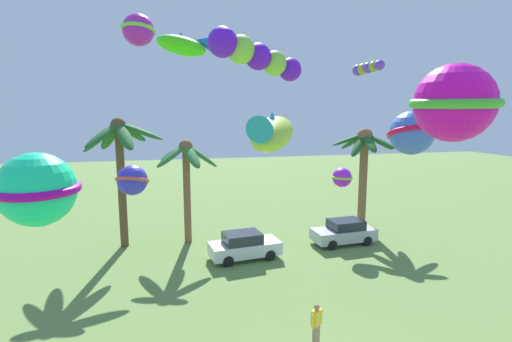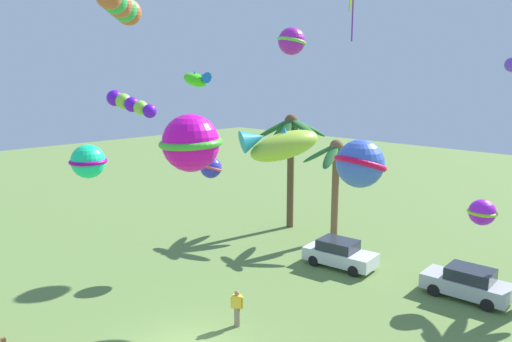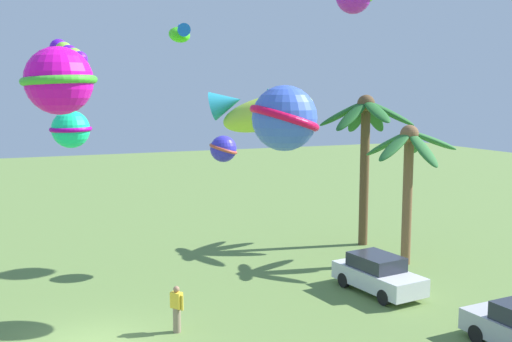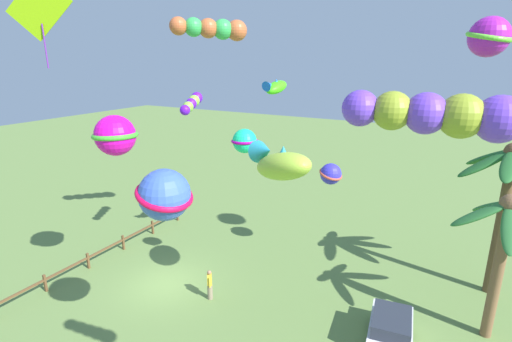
% 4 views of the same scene
% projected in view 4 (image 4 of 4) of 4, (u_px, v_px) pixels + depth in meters
% --- Properties ---
extents(ground_plane, '(120.00, 120.00, 0.00)m').
position_uv_depth(ground_plane, '(166.00, 285.00, 20.36)').
color(ground_plane, olive).
extents(palm_tree_0, '(4.86, 4.66, 7.84)m').
position_uv_depth(palm_tree_0, '(509.00, 179.00, 18.10)').
color(palm_tree_0, brown).
rests_on(palm_tree_0, ground).
extents(palm_tree_1, '(3.96, 4.41, 6.50)m').
position_uv_depth(palm_tree_1, '(507.00, 232.00, 15.26)').
color(palm_tree_1, brown).
rests_on(palm_tree_1, ground).
extents(rail_fence, '(13.04, 0.12, 0.95)m').
position_uv_depth(rail_fence, '(106.00, 249.00, 22.87)').
color(rail_fence, brown).
rests_on(rail_fence, ground).
extents(parked_car_0, '(4.08, 2.16, 1.51)m').
position_uv_depth(parked_car_0, '(390.00, 333.00, 15.66)').
color(parked_car_0, silver).
rests_on(parked_car_0, ground).
extents(spectator_0, '(0.46, 0.41, 1.59)m').
position_uv_depth(spectator_0, '(210.00, 284.00, 18.94)').
color(spectator_0, gray).
rests_on(spectator_0, ground).
extents(kite_tube_0, '(0.92, 2.58, 0.71)m').
position_uv_depth(kite_tube_0, '(435.00, 114.00, 5.79)').
color(kite_tube_0, '#6C3BE1').
extents(kite_tube_1, '(3.23, 3.15, 1.17)m').
position_uv_depth(kite_tube_1, '(212.00, 29.00, 20.03)').
color(kite_tube_1, '#CA6033').
extents(kite_ball_2, '(2.16, 2.14, 1.72)m').
position_uv_depth(kite_ball_2, '(165.00, 195.00, 12.47)').
color(kite_ball_2, blue).
extents(kite_ball_3, '(1.62, 1.61, 1.17)m').
position_uv_depth(kite_ball_3, '(331.00, 174.00, 20.97)').
color(kite_ball_3, '#3730D3').
extents(kite_ball_4, '(2.77, 2.77, 1.82)m').
position_uv_depth(kite_ball_4, '(115.00, 135.00, 17.03)').
color(kite_ball_4, '#ED0DB9').
extents(kite_diamond_5, '(1.06, 1.66, 2.69)m').
position_uv_depth(kite_diamond_5, '(39.00, 8.00, 11.04)').
color(kite_diamond_5, '#8AC50F').
extents(kite_ball_7, '(2.15, 2.16, 1.59)m').
position_uv_depth(kite_ball_7, '(245.00, 141.00, 24.80)').
color(kite_ball_7, '#17F19D').
extents(kite_fish_8, '(1.88, 0.93, 0.89)m').
position_uv_depth(kite_fish_8, '(275.00, 87.00, 19.10)').
color(kite_fish_8, '#43EA17').
extents(kite_tube_9, '(2.23, 1.07, 1.04)m').
position_uv_depth(kite_tube_9, '(192.00, 103.00, 20.30)').
color(kite_tube_9, '#6515EC').
extents(kite_fish_10, '(3.11, 3.99, 1.95)m').
position_uv_depth(kite_fish_10, '(280.00, 163.00, 16.12)').
color(kite_fish_10, '#AFDA3D').
extents(kite_ball_11, '(2.40, 2.40, 1.65)m').
position_uv_depth(kite_ball_11, '(489.00, 37.00, 15.90)').
color(kite_ball_11, '#B020B8').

